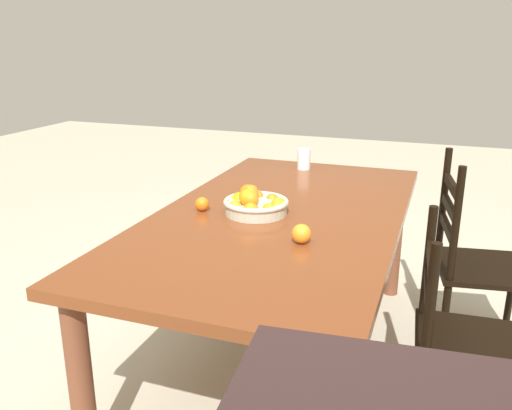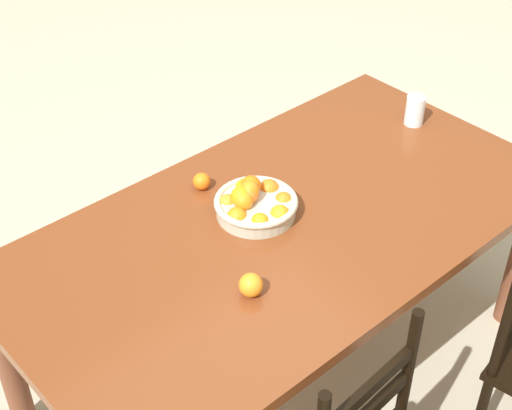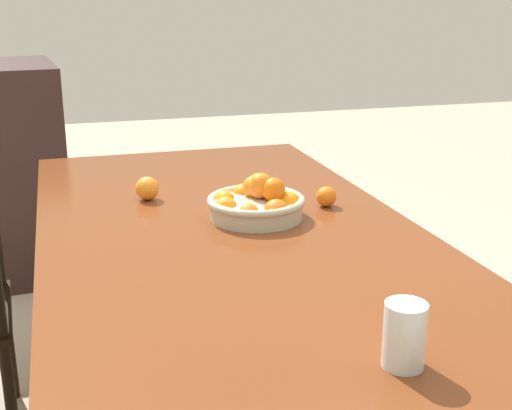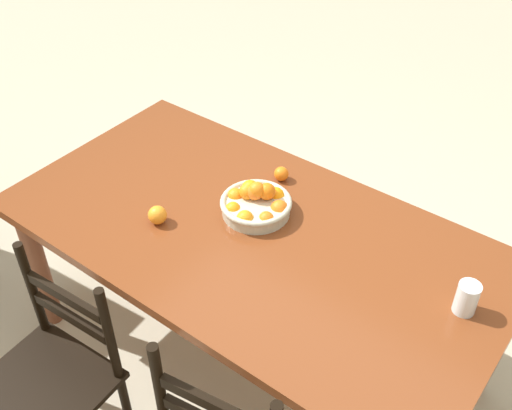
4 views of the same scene
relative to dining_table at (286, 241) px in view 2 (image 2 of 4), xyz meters
The scene contains 6 objects.
ground_plane 0.67m from the dining_table, ahead, with size 12.00×12.00×0.00m, color #B8B197.
dining_table is the anchor object (origin of this frame).
fruit_bowl 0.18m from the dining_table, 60.70° to the right, with size 0.29×0.29×0.13m.
orange_loose_0 0.40m from the dining_table, 29.44° to the left, with size 0.08×0.08×0.08m, color orange.
orange_loose_1 0.38m from the dining_table, 73.60° to the right, with size 0.06×0.06×0.06m, color orange.
drinking_glass 0.85m from the dining_table, behind, with size 0.08×0.08×0.12m, color silver.
Camera 2 is at (1.46, 1.47, 2.44)m, focal length 53.77 mm.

